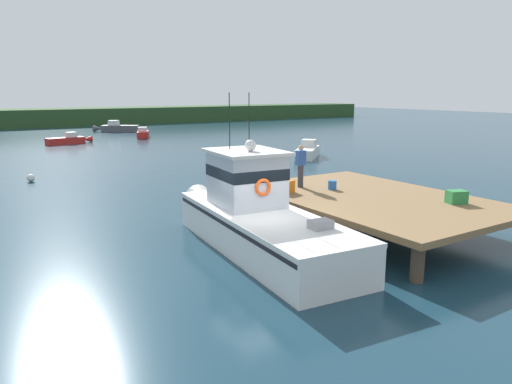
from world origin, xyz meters
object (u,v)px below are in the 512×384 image
Objects in this scene: crate_stack_mid_dock at (285,187)px; moored_boat_outer_mooring at (69,140)px; main_fishing_boat at (255,215)px; moored_boat_off_the_point at (308,151)px; moored_boat_near_channel at (117,128)px; mooring_buoy_channel_marker at (31,178)px; moored_boat_far_right at (143,134)px; crate_stack_near_edge at (457,197)px; deckhand_by_the_boat at (301,165)px; bait_bucket at (332,185)px.

moored_boat_outer_mooring is (-0.70, 33.43, -1.05)m from crate_stack_mid_dock.
moored_boat_off_the_point is at bearing 46.78° from main_fishing_boat.
mooring_buoy_channel_marker is (-13.83, -30.01, -0.27)m from moored_boat_near_channel.
moored_boat_outer_mooring is at bearing -125.77° from moored_boat_near_channel.
crate_stack_mid_dock is 0.14× the size of moored_boat_far_right.
crate_stack_near_edge reaches higher than mooring_buoy_channel_marker.
deckhand_by_the_boat is 0.37× the size of moored_boat_far_right.
mooring_buoy_channel_marker is (-8.46, 14.88, -1.16)m from bait_bucket.
crate_stack_mid_dock is 1.76× the size of bait_bucket.
main_fishing_boat is 23.79× the size of mooring_buoy_channel_marker.
moored_boat_near_channel is at bearing 83.18° from bait_bucket.
moored_boat_far_right is at bearing 75.49° from main_fishing_boat.
deckhand_by_the_boat reaches higher than crate_stack_near_edge.
crate_stack_mid_dock is at bearing -131.38° from moored_boat_off_the_point.
bait_bucket reaches higher than moored_boat_near_channel.
main_fishing_boat is 6.71m from crate_stack_near_edge.
moored_boat_far_right is 1.01× the size of moored_boat_off_the_point.
moored_boat_near_channel is at bearing 65.26° from mooring_buoy_channel_marker.
moored_boat_far_right is 8.62m from moored_boat_near_channel.
moored_boat_near_channel is 12.20× the size of mooring_buoy_channel_marker.
moored_boat_off_the_point is at bearing 48.62° from crate_stack_mid_dock.
moored_boat_off_the_point is (10.58, 14.58, -0.93)m from bait_bucket.
deckhand_by_the_boat is 44.32m from moored_boat_near_channel.
bait_bucket is at bearing -15.16° from crate_stack_mid_dock.
moored_boat_far_right is (7.35, 35.77, -1.04)m from crate_stack_mid_dock.
bait_bucket is at bearing -60.38° from mooring_buoy_channel_marker.
bait_bucket is at bearing -96.82° from moored_boat_near_channel.
moored_boat_far_right is at bearing 84.87° from crate_stack_near_edge.
bait_bucket is 34.03m from moored_boat_outer_mooring.
moored_boat_outer_mooring is 19.95m from mooring_buoy_channel_marker.
bait_bucket is (-1.92, 3.96, -0.05)m from crate_stack_near_edge.
crate_stack_mid_dock is 44.98m from moored_boat_near_channel.
moored_boat_off_the_point is 19.04m from mooring_buoy_channel_marker.
main_fishing_boat reaches higher than moored_boat_far_right.
deckhand_by_the_boat is at bearing -86.88° from moored_boat_outer_mooring.
moored_boat_far_right is (8.05, 2.34, 0.01)m from moored_boat_outer_mooring.
deckhand_by_the_boat is 35.84m from moored_boat_far_right.
moored_boat_far_right is 0.87× the size of moored_boat_near_channel.
moored_boat_outer_mooring is 10.37× the size of mooring_buoy_channel_marker.
crate_stack_mid_dock reaches higher than bait_bucket.
main_fishing_boat reaches higher than moored_boat_off_the_point.
main_fishing_boat is 2.27× the size of moored_boat_off_the_point.
main_fishing_boat is 38.58m from moored_boat_far_right.
main_fishing_boat reaches higher than crate_stack_near_edge.
main_fishing_boat is 29.20× the size of bait_bucket.
mooring_buoy_channel_marker is at bearing 114.75° from crate_stack_mid_dock.
mooring_buoy_channel_marker is (-10.37, 18.83, -1.21)m from crate_stack_near_edge.
crate_stack_near_edge is 0.14× the size of moored_boat_off_the_point.
deckhand_by_the_boat reaches higher than moored_boat_far_right.
crate_stack_near_edge is 40.39m from moored_boat_far_right.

